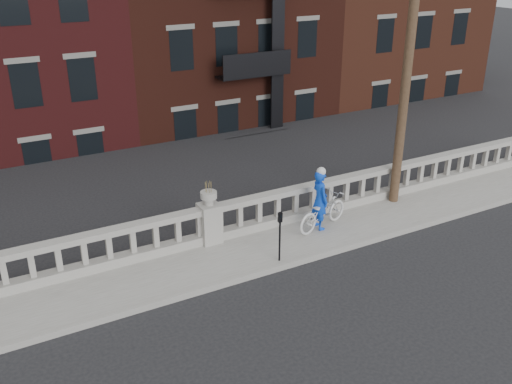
{
  "coord_description": "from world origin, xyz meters",
  "views": [
    {
      "loc": [
        -5.53,
        -8.67,
        7.6
      ],
      "look_at": [
        1.01,
        3.2,
        1.68
      ],
      "focal_mm": 40.0,
      "sensor_mm": 36.0,
      "label": 1
    }
  ],
  "objects": [
    {
      "name": "ground",
      "position": [
        0.0,
        0.0,
        0.0
      ],
      "size": [
        120.0,
        120.0,
        0.0
      ],
      "primitive_type": "plane",
      "color": "black",
      "rests_on": "ground"
    },
    {
      "name": "bicycle",
      "position": [
        3.15,
        3.17,
        0.65
      ],
      "size": [
        2.01,
        1.16,
        1.0
      ],
      "primitive_type": "imported",
      "rotation": [
        0.0,
        0.0,
        1.85
      ],
      "color": "silver",
      "rests_on": "sidewalk"
    },
    {
      "name": "parking_meter_c",
      "position": [
        1.12,
        2.15,
        1.0
      ],
      "size": [
        0.1,
        0.09,
        1.36
      ],
      "color": "black",
      "rests_on": "sidewalk"
    },
    {
      "name": "lower_level",
      "position": [
        0.56,
        23.04,
        2.63
      ],
      "size": [
        80.0,
        44.0,
        20.8
      ],
      "color": "#605E59",
      "rests_on": "ground"
    },
    {
      "name": "cyclist",
      "position": [
        3.06,
        3.2,
        1.02
      ],
      "size": [
        0.46,
        0.66,
        1.74
      ],
      "primitive_type": "imported",
      "rotation": [
        0.0,
        0.0,
        1.49
      ],
      "color": "blue",
      "rests_on": "sidewalk"
    },
    {
      "name": "balustrade",
      "position": [
        0.0,
        3.95,
        0.64
      ],
      "size": [
        28.0,
        0.34,
        1.03
      ],
      "color": "gray",
      "rests_on": "sidewalk"
    },
    {
      "name": "utility_pole",
      "position": [
        6.2,
        3.6,
        5.24
      ],
      "size": [
        1.6,
        0.28,
        10.0
      ],
      "color": "#422D1E",
      "rests_on": "sidewalk"
    },
    {
      "name": "planter_pedestal",
      "position": [
        0.0,
        3.95,
        0.83
      ],
      "size": [
        0.55,
        0.55,
        1.76
      ],
      "color": "gray",
      "rests_on": "sidewalk"
    },
    {
      "name": "sidewalk",
      "position": [
        0.0,
        3.0,
        0.07
      ],
      "size": [
        32.0,
        2.2,
        0.15
      ],
      "primitive_type": "cube",
      "color": "gray",
      "rests_on": "ground"
    }
  ]
}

